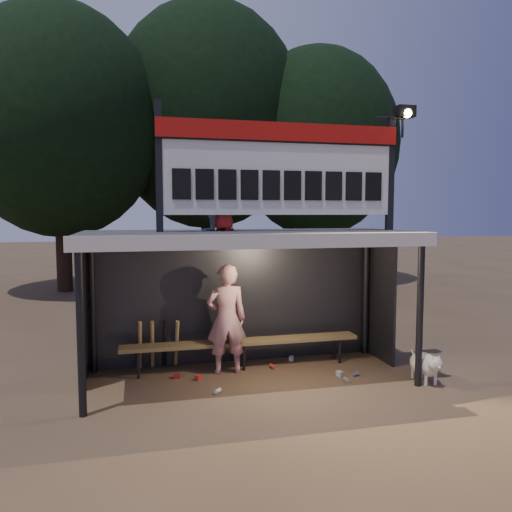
% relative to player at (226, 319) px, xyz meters
% --- Properties ---
extents(ground, '(80.00, 80.00, 0.00)m').
position_rel_player_xyz_m(ground, '(0.30, -0.37, -0.89)').
color(ground, brown).
rests_on(ground, ground).
extents(player, '(0.66, 0.44, 1.78)m').
position_rel_player_xyz_m(player, '(0.00, 0.00, 0.00)').
color(player, silver).
rests_on(player, ground).
extents(child_a, '(0.68, 0.65, 1.10)m').
position_rel_player_xyz_m(child_a, '(-0.27, -0.11, 1.98)').
color(child_a, gray).
rests_on(child_a, dugout_shelter).
extents(child_b, '(0.51, 0.50, 0.89)m').
position_rel_player_xyz_m(child_b, '(-0.06, -0.18, 1.87)').
color(child_b, '#AF201B').
rests_on(child_b, dugout_shelter).
extents(dugout_shelter, '(5.10, 2.08, 2.32)m').
position_rel_player_xyz_m(dugout_shelter, '(0.30, -0.13, 0.95)').
color(dugout_shelter, '#38383A').
rests_on(dugout_shelter, ground).
extents(scoreboard_assembly, '(4.10, 0.27, 1.99)m').
position_rel_player_xyz_m(scoreboard_assembly, '(0.85, -0.38, 2.43)').
color(scoreboard_assembly, black).
rests_on(scoreboard_assembly, dugout_shelter).
extents(bench, '(4.00, 0.35, 0.48)m').
position_rel_player_xyz_m(bench, '(0.30, 0.18, -0.46)').
color(bench, olive).
rests_on(bench, ground).
extents(tree_left, '(6.46, 6.46, 9.27)m').
position_rel_player_xyz_m(tree_left, '(-3.70, 9.63, 4.62)').
color(tree_left, black).
rests_on(tree_left, ground).
extents(tree_mid, '(7.22, 7.22, 10.36)m').
position_rel_player_xyz_m(tree_mid, '(1.30, 11.13, 5.27)').
color(tree_mid, '#301D15').
rests_on(tree_mid, ground).
extents(tree_right, '(6.08, 6.08, 8.72)m').
position_rel_player_xyz_m(tree_right, '(5.30, 10.13, 4.30)').
color(tree_right, '#2E2114').
rests_on(tree_right, ground).
extents(dog, '(0.36, 0.81, 0.49)m').
position_rel_player_xyz_m(dog, '(2.89, -1.17, -0.61)').
color(dog, white).
rests_on(dog, ground).
extents(bats, '(0.68, 0.35, 0.84)m').
position_rel_player_xyz_m(bats, '(-1.07, 0.45, -0.46)').
color(bats, '#A47B4C').
rests_on(bats, ground).
extents(litter, '(2.91, 1.41, 0.08)m').
position_rel_player_xyz_m(litter, '(0.72, -0.35, -0.85)').
color(litter, red).
rests_on(litter, ground).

